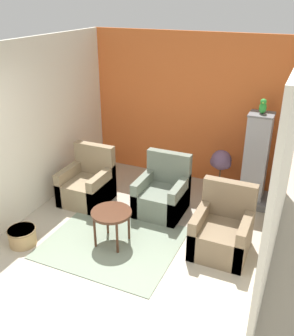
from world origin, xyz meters
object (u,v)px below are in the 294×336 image
at_px(coffee_table, 111,215).
at_px(armchair_right, 222,232).
at_px(wicker_basket, 22,236).
at_px(birdcage, 255,164).
at_px(armchair_left, 88,185).
at_px(parrot, 263,107).
at_px(armchair_middle, 162,195).
at_px(potted_plant, 221,165).

xyz_separation_m(coffee_table, armchair_right, (1.45, 0.48, -0.17)).
distance_m(coffee_table, wicker_basket, 1.31).
relative_size(coffee_table, birdcage, 0.36).
relative_size(armchair_left, parrot, 3.90).
height_order(birdcage, wicker_basket, birdcage).
relative_size(armchair_middle, parrot, 3.90).
xyz_separation_m(armchair_left, parrot, (2.56, 1.10, 1.38)).
xyz_separation_m(armchair_right, potted_plant, (-0.43, 1.57, 0.26)).
distance_m(parrot, potted_plant, 1.26).
relative_size(coffee_table, wicker_basket, 1.43).
bearing_deg(armchair_right, wicker_basket, -158.59).
bearing_deg(coffee_table, parrot, 51.57).
relative_size(armchair_right, potted_plant, 1.13).
height_order(armchair_left, parrot, parrot).
height_order(birdcage, parrot, parrot).
bearing_deg(armchair_right, potted_plant, 105.47).
height_order(armchair_right, parrot, parrot).
bearing_deg(birdcage, armchair_left, -156.80).
bearing_deg(armchair_left, potted_plant, 29.96).
bearing_deg(armchair_middle, parrot, 35.30).
relative_size(armchair_right, armchair_middle, 1.00).
bearing_deg(armchair_middle, birdcage, 35.24).
bearing_deg(coffee_table, armchair_right, 18.27).
bearing_deg(coffee_table, wicker_basket, -154.83).
xyz_separation_m(coffee_table, armchair_middle, (0.32, 1.10, -0.17)).
xyz_separation_m(coffee_table, armchair_left, (-0.97, 0.90, -0.17)).
height_order(coffee_table, armchair_middle, armchair_middle).
relative_size(birdcage, potted_plant, 1.88).
bearing_deg(parrot, armchair_middle, -144.70).
relative_size(potted_plant, wicker_basket, 2.10).
bearing_deg(armchair_right, armchair_left, 170.00).
distance_m(armchair_middle, parrot, 2.08).
relative_size(coffee_table, parrot, 2.35).
distance_m(armchair_middle, potted_plant, 1.20).
bearing_deg(birdcage, coffee_table, -128.46).
bearing_deg(coffee_table, armchair_left, 137.01).
bearing_deg(birdcage, wicker_basket, -137.16).
xyz_separation_m(parrot, potted_plant, (-0.58, 0.04, -1.12)).
relative_size(armchair_middle, potted_plant, 1.13).
relative_size(armchair_left, potted_plant, 1.13).
xyz_separation_m(armchair_middle, potted_plant, (0.70, 0.95, 0.26)).
distance_m(coffee_table, parrot, 2.83).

